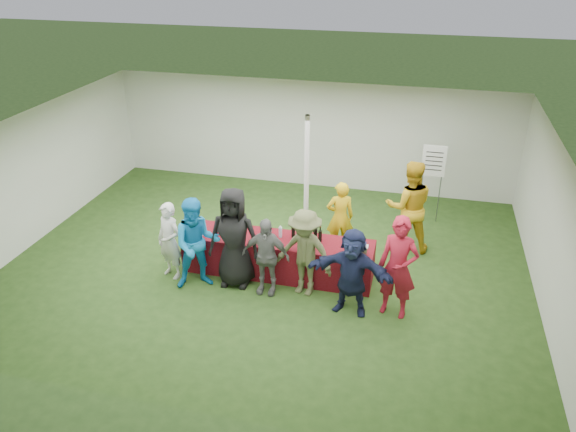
% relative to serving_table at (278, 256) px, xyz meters
% --- Properties ---
extents(ground, '(60.00, 60.00, 0.00)m').
position_rel_serving_table_xyz_m(ground, '(-0.29, 0.33, -0.38)').
color(ground, '#284719').
rests_on(ground, ground).
extents(tent, '(10.00, 10.00, 10.00)m').
position_rel_serving_table_xyz_m(tent, '(0.21, 1.53, 0.98)').
color(tent, white).
rests_on(tent, ground).
extents(serving_table, '(3.60, 0.80, 0.75)m').
position_rel_serving_table_xyz_m(serving_table, '(0.00, 0.00, 0.00)').
color(serving_table, maroon).
rests_on(serving_table, ground).
extents(wine_bottles, '(0.59, 0.16, 0.32)m').
position_rel_serving_table_xyz_m(wine_bottles, '(0.54, 0.13, 0.50)').
color(wine_bottles, black).
rests_on(wine_bottles, serving_table).
extents(wine_glasses, '(2.81, 0.14, 0.16)m').
position_rel_serving_table_xyz_m(wine_glasses, '(-0.47, -0.25, 0.49)').
color(wine_glasses, silver).
rests_on(wine_glasses, serving_table).
extents(water_bottle, '(0.07, 0.07, 0.23)m').
position_rel_serving_table_xyz_m(water_bottle, '(0.03, 0.08, 0.48)').
color(water_bottle, silver).
rests_on(water_bottle, serving_table).
extents(bar_towel, '(0.25, 0.18, 0.03)m').
position_rel_serving_table_xyz_m(bar_towel, '(1.55, 0.05, 0.39)').
color(bar_towel, white).
rests_on(bar_towel, serving_table).
extents(dump_bucket, '(0.23, 0.23, 0.18)m').
position_rel_serving_table_xyz_m(dump_bucket, '(1.58, -0.22, 0.46)').
color(dump_bucket, slate).
rests_on(dump_bucket, serving_table).
extents(wine_list_sign, '(0.50, 0.03, 1.80)m').
position_rel_serving_table_xyz_m(wine_list_sign, '(2.72, 2.95, 0.94)').
color(wine_list_sign, slate).
rests_on(wine_list_sign, ground).
extents(staff_pourer, '(0.64, 0.52, 1.53)m').
position_rel_serving_table_xyz_m(staff_pourer, '(0.99, 1.14, 0.39)').
color(staff_pourer, gold).
rests_on(staff_pourer, ground).
extents(staff_back, '(1.06, 0.90, 1.94)m').
position_rel_serving_table_xyz_m(staff_back, '(2.31, 1.53, 0.59)').
color(staff_back, gold).
rests_on(staff_back, ground).
extents(customer_0, '(0.64, 0.54, 1.50)m').
position_rel_serving_table_xyz_m(customer_0, '(-1.92, -0.56, 0.38)').
color(customer_0, silver).
rests_on(customer_0, ground).
extents(customer_1, '(1.05, 0.96, 1.75)m').
position_rel_serving_table_xyz_m(customer_1, '(-1.30, -0.74, 0.50)').
color(customer_1, '#127DC1').
rests_on(customer_1, ground).
extents(customer_2, '(0.96, 0.65, 1.90)m').
position_rel_serving_table_xyz_m(customer_2, '(-0.68, -0.50, 0.58)').
color(customer_2, black).
rests_on(customer_2, ground).
extents(customer_3, '(0.87, 0.36, 1.48)m').
position_rel_serving_table_xyz_m(customer_3, '(-0.05, -0.65, 0.36)').
color(customer_3, slate).
rests_on(customer_3, ground).
extents(customer_4, '(1.19, 0.86, 1.65)m').
position_rel_serving_table_xyz_m(customer_4, '(0.63, -0.52, 0.45)').
color(customer_4, '#515732').
rests_on(customer_4, ground).
extents(customer_5, '(1.51, 0.64, 1.57)m').
position_rel_serving_table_xyz_m(customer_5, '(1.51, -0.86, 0.41)').
color(customer_5, '#191F41').
rests_on(customer_5, ground).
extents(customer_6, '(0.74, 0.56, 1.82)m').
position_rel_serving_table_xyz_m(customer_6, '(2.26, -0.75, 0.54)').
color(customer_6, maroon).
rests_on(customer_6, ground).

